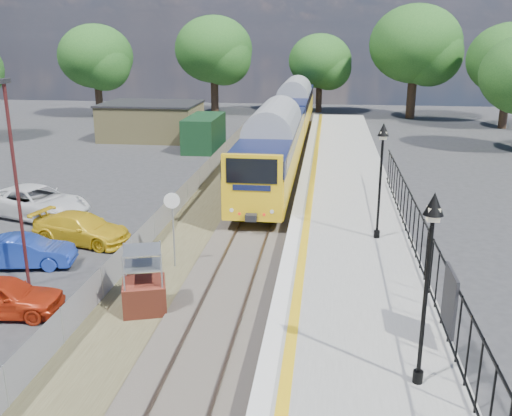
% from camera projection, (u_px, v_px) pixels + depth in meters
% --- Properties ---
extents(ground, '(120.00, 120.00, 0.00)m').
position_uv_depth(ground, '(219.00, 321.00, 18.01)').
color(ground, '#2D2D30').
rests_on(ground, ground).
extents(track_bed, '(5.90, 80.00, 0.29)m').
position_uv_depth(track_bed, '(247.00, 222.00, 27.23)').
color(track_bed, '#473F38').
rests_on(track_bed, ground).
extents(platform, '(5.00, 70.00, 0.90)m').
position_uv_depth(platform, '(347.00, 231.00, 24.97)').
color(platform, gray).
rests_on(platform, ground).
extents(platform_edge, '(0.90, 70.00, 0.01)m').
position_uv_depth(platform_edge, '(300.00, 219.00, 25.09)').
color(platform_edge, silver).
rests_on(platform_edge, platform).
extents(victorian_lamp_south, '(0.44, 0.44, 4.60)m').
position_uv_depth(victorian_lamp_south, '(430.00, 246.00, 12.31)').
color(victorian_lamp_south, black).
rests_on(victorian_lamp_south, platform).
extents(victorian_lamp_north, '(0.44, 0.44, 4.60)m').
position_uv_depth(victorian_lamp_north, '(382.00, 154.00, 21.82)').
color(victorian_lamp_north, black).
rests_on(victorian_lamp_north, platform).
extents(palisade_fence, '(0.12, 26.00, 2.00)m').
position_uv_depth(palisade_fence, '(425.00, 251.00, 18.81)').
color(palisade_fence, black).
rests_on(palisade_fence, platform).
extents(wire_fence, '(0.06, 52.00, 1.20)m').
position_uv_depth(wire_fence, '(183.00, 196.00, 29.74)').
color(wire_fence, '#999EA3').
rests_on(wire_fence, ground).
extents(outbuilding, '(10.80, 10.10, 3.12)m').
position_uv_depth(outbuilding, '(161.00, 123.00, 48.51)').
color(outbuilding, tan).
rests_on(outbuilding, ground).
extents(tree_line, '(56.80, 43.80, 11.88)m').
position_uv_depth(tree_line, '(312.00, 57.00, 55.80)').
color(tree_line, '#332319').
rests_on(tree_line, ground).
extents(train, '(2.82, 40.83, 3.51)m').
position_uv_depth(train, '(287.00, 120.00, 44.26)').
color(train, yellow).
rests_on(train, ground).
extents(brick_plinth, '(1.72, 1.72, 2.21)m').
position_uv_depth(brick_plinth, '(144.00, 282.00, 18.34)').
color(brick_plinth, brown).
rests_on(brick_plinth, ground).
extents(speed_sign, '(0.60, 0.17, 3.03)m').
position_uv_depth(speed_sign, '(173.00, 217.00, 21.54)').
color(speed_sign, '#999EA3').
rests_on(speed_sign, ground).
extents(carpark_lamp, '(0.25, 0.50, 7.31)m').
position_uv_depth(carpark_lamp, '(15.00, 173.00, 19.42)').
color(carpark_lamp, '#451717').
rests_on(carpark_lamp, ground).
extents(car_red, '(3.94, 1.87, 1.30)m').
position_uv_depth(car_red, '(2.00, 296.00, 18.24)').
color(car_red, '#B82D10').
rests_on(car_red, ground).
extents(car_blue, '(3.97, 1.98, 1.25)m').
position_uv_depth(car_blue, '(24.00, 252.00, 22.07)').
color(car_blue, '#1A37A1').
rests_on(car_blue, ground).
extents(car_yellow, '(4.76, 2.79, 1.29)m').
position_uv_depth(car_yellow, '(82.00, 228.00, 24.66)').
color(car_yellow, gold).
rests_on(car_yellow, ground).
extents(car_white, '(6.14, 4.26, 1.56)m').
position_uv_depth(car_white, '(36.00, 202.00, 28.07)').
color(car_white, white).
rests_on(car_white, ground).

